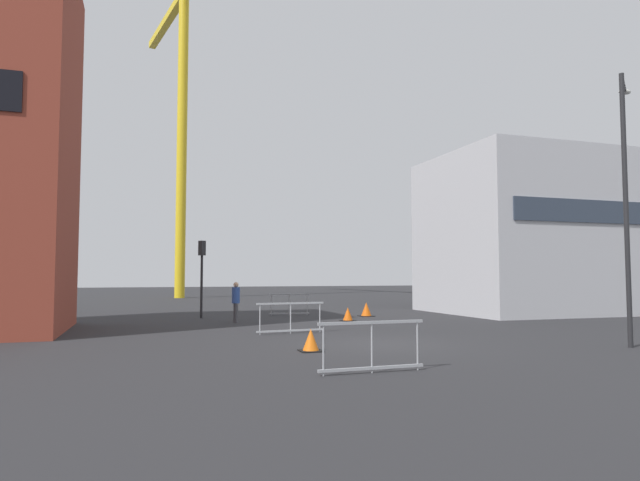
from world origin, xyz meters
name	(u,v)px	position (x,y,z in m)	size (l,w,h in m)	color
ground	(381,344)	(0.00, 0.00, 0.00)	(160.00, 160.00, 0.00)	#28282B
office_block	(530,235)	(13.54, 10.04, 4.25)	(10.19, 8.45, 8.49)	#B7B7BC
construction_crane	(181,94)	(-3.66, 35.82, 18.60)	(4.91, 20.05, 28.31)	yellow
streetlamp_tall	(626,187)	(6.50, -2.87, 4.61)	(1.44, 1.15, 7.91)	#232326
traffic_light_corner	(202,266)	(-4.11, 11.57, 2.49)	(0.35, 0.38, 3.68)	#232326
pedestrian_walking	(236,299)	(-2.93, 8.68, 1.01)	(0.34, 0.34, 1.73)	#4C4C51
safety_barrier_right_run	(289,304)	(0.33, 12.01, 0.56)	(2.03, 0.32, 1.08)	gray
safety_barrier_rear	(372,346)	(-2.23, -4.47, 0.56)	(2.41, 0.11, 1.08)	#9EA0A5
safety_barrier_left_run	(291,317)	(-1.84, 3.60, 0.56)	(2.48, 0.28, 1.08)	#B2B5BA
traffic_cone_striped	(311,341)	(-2.49, -0.95, 0.28)	(0.60, 0.60, 0.60)	black
traffic_cone_orange	(366,310)	(3.78, 10.15, 0.32)	(0.68, 0.68, 0.69)	black
traffic_cone_by_barrier	(348,315)	(1.95, 7.92, 0.28)	(0.59, 0.59, 0.60)	black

